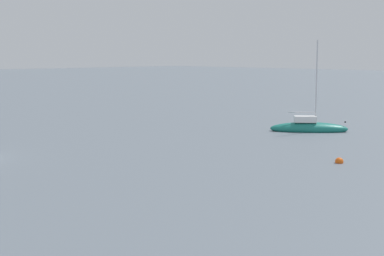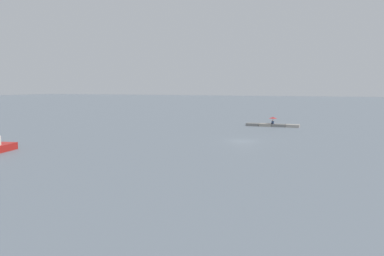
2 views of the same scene
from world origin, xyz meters
TOP-DOWN VIEW (x-y plane):
  - sailboat_teal_far at (-32.17, 8.84)m, footprint 7.13×7.81m
  - mooring_buoy_mid at (-18.86, 20.71)m, footprint 0.64×0.64m

SIDE VIEW (x-z plane):
  - mooring_buoy_mid at x=-18.86m, z-range -0.21..0.43m
  - sailboat_teal_far at x=-32.17m, z-range -4.66..5.46m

